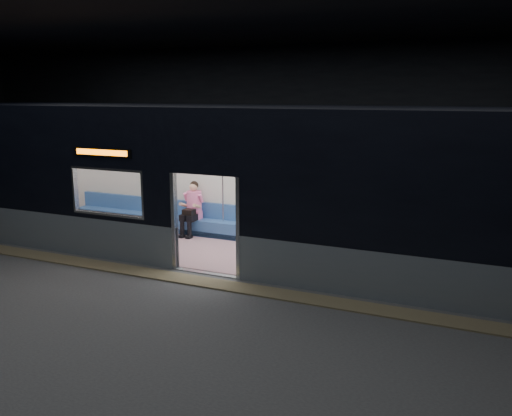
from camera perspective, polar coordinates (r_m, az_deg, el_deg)
The scene contains 7 objects.
station_floor at distance 10.37m, azimuth -8.07°, elevation -8.60°, with size 24.00×14.00×0.01m, color #47494C.
station_envelope at distance 9.71m, azimuth -8.72°, elevation 12.10°, with size 24.00×14.00×5.00m.
tactile_strip at distance 10.80m, azimuth -6.52°, elevation -7.59°, with size 22.80×0.50×0.03m, color #8C7F59.
metro_car at distance 12.07m, azimuth -1.93°, elevation 3.53°, with size 18.00×3.04×3.35m.
passenger at distance 13.96m, azimuth -6.67°, elevation 0.27°, with size 0.44×0.72×1.38m.
handbag at distance 13.78m, azimuth -7.07°, elevation -0.41°, with size 0.28×0.24×0.14m, color black.
transit_map at distance 12.59m, azimuth 10.07°, elevation 1.86°, with size 0.91×0.03×0.59m, color white.
Camera 1 is at (5.23, -8.19, 3.63)m, focal length 38.00 mm.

